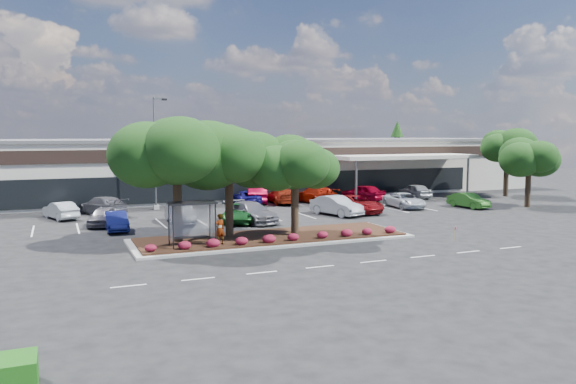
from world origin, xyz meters
name	(u,v)px	position (x,y,z in m)	size (l,w,h in m)	color
ground	(327,249)	(0.00, 0.00, 0.00)	(160.00, 160.00, 0.00)	black
retail_store	(196,166)	(0.06, 33.91, 3.15)	(80.40, 25.20, 6.25)	beige
landscape_island	(272,238)	(-2.00, 4.00, 0.12)	(18.00, 6.00, 0.26)	#A1A29D
lane_markings	(265,223)	(-0.14, 10.42, 0.01)	(33.12, 20.06, 0.01)	silver
shrub_row	(284,237)	(-2.00, 1.90, 0.51)	(17.00, 0.80, 0.50)	maroon
bus_shelter	(191,211)	(-7.50, 2.95, 2.31)	(2.75, 1.55, 2.59)	black
island_tree_west	(177,177)	(-8.00, 4.50, 4.21)	(7.20, 7.20, 7.89)	#173810
island_tree_mid	(229,179)	(-4.50, 5.20, 3.92)	(6.60, 6.60, 7.32)	#173810
island_tree_east	(295,185)	(-0.50, 3.70, 3.51)	(5.80, 5.80, 6.50)	#173810
tree_east_near	(529,173)	(26.00, 10.00, 3.25)	(5.60, 5.60, 6.51)	#173810
tree_east_far	(507,162)	(31.00, 18.00, 3.81)	(6.40, 6.40, 7.62)	#173810
conifer_north_east	(397,149)	(34.00, 44.00, 4.50)	(3.96, 3.96, 9.00)	#173810
person_waiting	(220,229)	(-5.94, 2.42, 1.19)	(0.68, 0.45, 1.86)	#594C47
light_pole	(156,160)	(-6.39, 21.74, 4.51)	(1.43, 0.69, 10.15)	#A1A29D
survey_stake	(455,232)	(8.65, -1.00, 0.59)	(0.08, 0.14, 0.91)	tan
car_0	(116,221)	(-11.01, 11.41, 0.68)	(1.44, 4.12, 1.36)	#101654
car_1	(103,216)	(-11.68, 14.02, 0.70)	(1.66, 4.13, 1.41)	slate
car_2	(180,213)	(-6.13, 12.88, 0.77)	(1.64, 4.69, 1.55)	slate
car_3	(241,213)	(-1.66, 11.68, 0.73)	(2.44, 5.29, 1.47)	#154E1D
car_4	(251,212)	(-0.95, 11.22, 0.79)	(2.22, 5.47, 1.59)	slate
car_5	(355,204)	(9.09, 12.79, 0.77)	(2.55, 5.52, 1.54)	maroon
car_6	(336,206)	(6.93, 12.10, 0.82)	(1.74, 4.99, 1.64)	#9B9DA5
car_7	(404,200)	(15.05, 14.01, 0.69)	(2.28, 4.95, 1.37)	#B7BDC5
car_8	(469,200)	(20.53, 11.68, 0.69)	(1.47, 4.20, 1.38)	#23561A
car_9	(61,210)	(-14.58, 18.75, 0.70)	(1.49, 4.27, 1.41)	silver
car_10	(102,205)	(-11.27, 20.04, 0.79)	(2.22, 5.47, 1.59)	#4D4E55
car_12	(244,198)	(1.98, 21.92, 0.69)	(2.29, 4.96, 1.38)	#0F0C58
car_13	(258,195)	(3.59, 22.45, 0.86)	(1.82, 5.23, 1.72)	maroon
car_14	(281,196)	(5.66, 21.37, 0.76)	(2.13, 5.25, 1.52)	maroon
car_15	(316,195)	(8.93, 20.26, 0.84)	(2.36, 5.80, 1.68)	#941606
car_16	(362,193)	(14.17, 20.24, 0.85)	(2.01, 5.00, 1.70)	#9D021E
car_17	(414,191)	(20.55, 20.24, 0.79)	(1.86, 4.61, 1.57)	#9DA3A9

